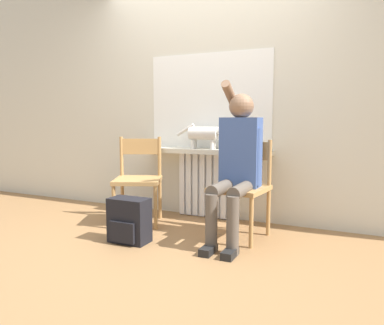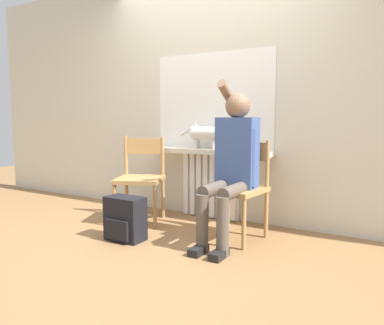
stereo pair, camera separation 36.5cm
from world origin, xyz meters
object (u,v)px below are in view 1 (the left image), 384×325
object	(u,v)px
chair_left	(138,178)
person	(237,159)
backpack	(129,221)
chair_right	(241,186)
cat	(204,134)

from	to	relation	value
chair_left	person	size ratio (longest dim) A/B	0.63
backpack	chair_left	bearing A→B (deg)	115.55
chair_right	person	bearing A→B (deg)	-85.60
person	backpack	bearing A→B (deg)	-151.11
chair_right	cat	world-z (taller)	cat
person	backpack	xyz separation A→B (m)	(-0.82, -0.45, -0.53)
chair_left	chair_right	xyz separation A→B (m)	(1.09, 0.00, 0.00)
chair_right	backpack	world-z (taller)	chair_right
chair_left	cat	xyz separation A→B (m)	(0.56, 0.40, 0.44)
chair_right	backpack	size ratio (longest dim) A/B	2.27
person	cat	bearing A→B (deg)	136.22
chair_right	cat	distance (m)	0.80
chair_left	chair_right	bearing A→B (deg)	-23.82
chair_right	person	size ratio (longest dim) A/B	0.63
chair_right	person	xyz separation A→B (m)	(-0.00, -0.11, 0.25)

